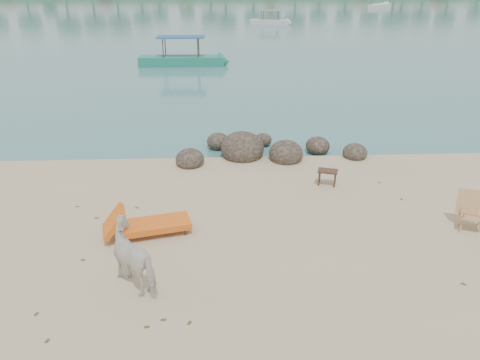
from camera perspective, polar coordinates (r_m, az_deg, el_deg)
The scene contains 10 objects.
water at distance 98.52m, azimuth -2.36°, elevation 20.92°, with size 400.00×400.00×0.00m, color #346968.
boulders at distance 15.53m, azimuth 2.29°, elevation 3.61°, with size 6.25×2.74×1.07m.
cow at distance 9.34m, azimuth -12.41°, elevation -9.10°, with size 0.67×1.48×1.25m, color white.
side_table at distance 13.59m, azimuth 10.58°, elevation 0.18°, with size 0.55×0.36×0.44m, color #382416, non-canonical shape.
lounge_chair at distance 11.07m, azimuth -10.60°, elevation -5.08°, with size 2.15×0.75×0.64m, color orange, non-canonical shape.
deck_chair at distance 12.29m, azimuth 26.49°, elevation -3.67°, with size 0.56×0.62×0.88m, color tan, non-canonical shape.
boat_near at distance 31.47m, azimuth -7.22°, elevation 16.45°, with size 6.16×1.39×3.00m, color #217E67, non-canonical shape.
boat_mid at distance 56.76m, azimuth 3.71°, elevation 19.71°, with size 5.06×1.14×2.48m, color silver, non-canonical shape.
boat_far at distance 85.00m, azimuth 16.66°, elevation 19.73°, with size 6.28×1.41×0.73m, color silver, non-canonical shape.
dead_leaves at distance 9.92m, azimuth -2.60°, elevation -10.57°, with size 8.91×7.33×0.00m.
Camera 1 is at (-0.75, -8.35, 5.66)m, focal length 35.00 mm.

